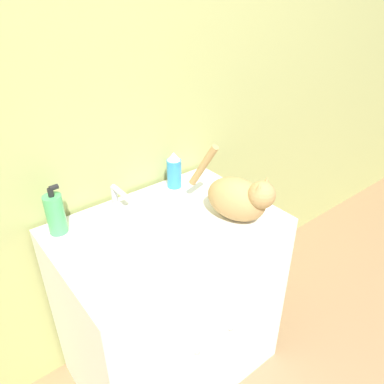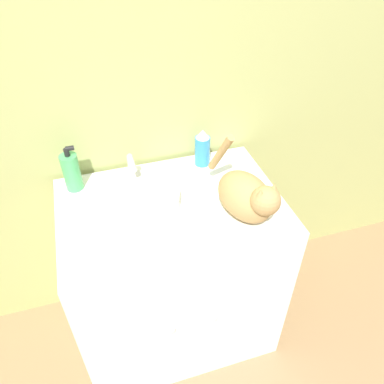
# 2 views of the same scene
# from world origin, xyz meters

# --- Properties ---
(wall_back) EXTENTS (6.00, 0.05, 2.50)m
(wall_back) POSITION_xyz_m (0.00, 0.61, 1.25)
(wall_back) COLOR tan
(wall_back) RESTS_ON ground_plane
(vanity_cabinet) EXTENTS (0.83, 0.59, 0.81)m
(vanity_cabinet) POSITION_xyz_m (0.00, 0.28, 0.40)
(vanity_cabinet) COLOR white
(vanity_cabinet) RESTS_ON ground_plane
(sink_basin) EXTENTS (0.29, 0.29, 0.06)m
(sink_basin) POSITION_xyz_m (-0.11, 0.31, 0.84)
(sink_basin) COLOR silver
(sink_basin) RESTS_ON vanity_cabinet
(faucet) EXTENTS (0.18, 0.11, 0.13)m
(faucet) POSITION_xyz_m (-0.11, 0.46, 0.86)
(faucet) COLOR silver
(faucet) RESTS_ON vanity_cabinet
(cat) EXTENTS (0.21, 0.38, 0.27)m
(cat) POSITION_xyz_m (0.24, 0.15, 0.90)
(cat) COLOR tan
(cat) RESTS_ON vanity_cabinet
(soap_bottle) EXTENTS (0.07, 0.07, 0.19)m
(soap_bottle) POSITION_xyz_m (-0.33, 0.49, 0.88)
(soap_bottle) COLOR #4CB266
(soap_bottle) RESTS_ON vanity_cabinet
(spray_bottle) EXTENTS (0.06, 0.06, 0.16)m
(spray_bottle) POSITION_xyz_m (0.19, 0.50, 0.89)
(spray_bottle) COLOR #338CCC
(spray_bottle) RESTS_ON vanity_cabinet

